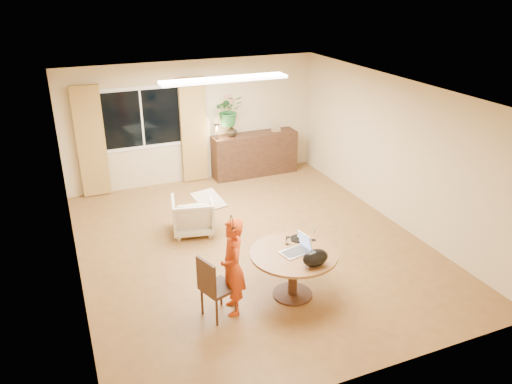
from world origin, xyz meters
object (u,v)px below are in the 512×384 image
sideboard (255,154)px  dining_chair (218,286)px  dining_table (293,262)px  armchair (193,215)px  child (233,267)px

sideboard → dining_chair: bearing=-117.7°
dining_chair → sideboard: sideboard is taller
dining_table → armchair: dining_table is taller
dining_chair → armchair: dining_chair is taller
dining_table → armchair: 2.52m
dining_chair → child: (0.21, 0.02, 0.23)m
child → armchair: bearing=-174.6°
child → armchair: 2.43m
child → sideboard: size_ratio=0.71×
dining_table → child: (-0.89, -0.01, 0.14)m
dining_table → sideboard: bearing=74.0°
sideboard → child: bearing=-115.7°
dining_chair → child: child is taller
dining_chair → sideboard: (2.40, 4.58, 0.03)m
armchair → sideboard: 3.00m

